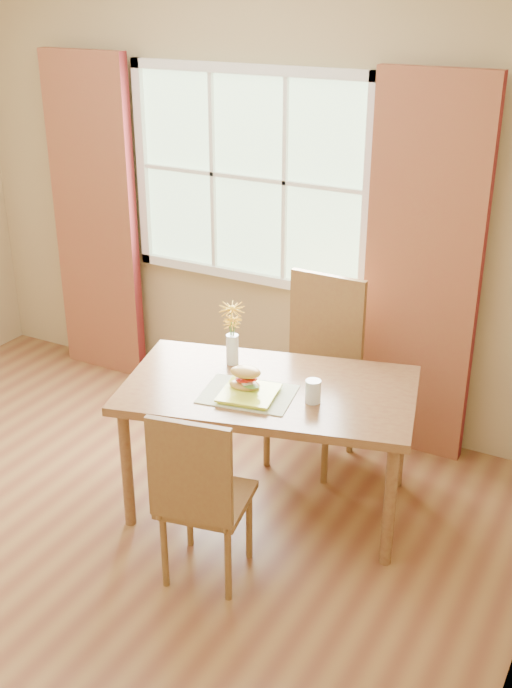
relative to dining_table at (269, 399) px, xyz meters
The scene contains 12 objects.
room 1.29m from the dining_table, 129.39° to the right, with size 4.24×3.84×2.74m.
window 1.51m from the dining_table, 123.57° to the left, with size 1.62×0.06×1.32m.
curtain_left 2.11m from the dining_table, 152.81° to the left, with size 0.65×0.08×2.20m, color maroon.
curtain_right 1.15m from the dining_table, 63.85° to the left, with size 0.65×0.08×2.20m, color maroon.
dining_table is the anchor object (origin of this frame).
chair_near 0.71m from the dining_table, 88.73° to the right, with size 0.45×0.45×0.92m.
chair_far 0.61m from the dining_table, 89.88° to the left, with size 0.46×0.46×1.10m.
placemat 0.16m from the dining_table, 110.63° to the right, with size 0.45×0.33×0.01m, color silver.
plate 0.18m from the dining_table, 102.59° to the right, with size 0.27×0.27×0.01m, color #CDE439.
croissant_sandwich 0.21m from the dining_table, 122.97° to the right, with size 0.18×0.14×0.12m.
water_glass 0.30m from the dining_table, ahead, with size 0.08×0.08×0.12m.
flower_vase 0.43m from the dining_table, 154.75° to the left, with size 0.14×0.14×0.34m.
Camera 1 is at (2.36, -2.38, 2.61)m, focal length 42.00 mm.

